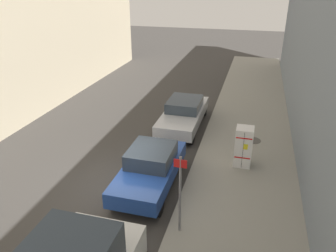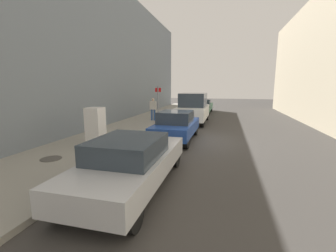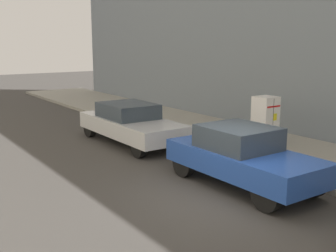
{
  "view_description": "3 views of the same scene",
  "coord_description": "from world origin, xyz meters",
  "views": [
    {
      "loc": [
        -4.13,
        9.16,
        6.94
      ],
      "look_at": [
        -0.82,
        -3.01,
        1.17
      ],
      "focal_mm": 35.0,
      "sensor_mm": 36.0,
      "label": 1
    },
    {
      "loc": [
        1.43,
        -10.85,
        2.63
      ],
      "look_at": [
        -1.21,
        -0.71,
        0.78
      ],
      "focal_mm": 24.0,
      "sensor_mm": 36.0,
      "label": 2
    },
    {
      "loc": [
        6.21,
        6.76,
        3.47
      ],
      "look_at": [
        -1.82,
        -4.75,
        0.65
      ],
      "focal_mm": 45.0,
      "sensor_mm": 36.0,
      "label": 3
    }
  ],
  "objects": [
    {
      "name": "parked_hatchback_blue",
      "position": [
        -0.9,
        -0.29,
        0.75
      ],
      "size": [
        1.73,
        4.06,
        1.46
      ],
      "color": "#23479E",
      "rests_on": "ground"
    },
    {
      "name": "parked_sedan_silver",
      "position": [
        -0.9,
        -5.69,
        0.71
      ],
      "size": [
        1.79,
        4.64,
        1.37
      ],
      "color": "silver",
      "rests_on": "ground"
    },
    {
      "name": "manhole_cover",
      "position": [
        -4.39,
        -4.65,
        0.16
      ],
      "size": [
        0.7,
        0.7,
        0.02
      ],
      "primitive_type": "cylinder",
      "color": "#47443F",
      "rests_on": "sidewalk_slab"
    },
    {
      "name": "sidewalk_slab",
      "position": [
        -4.11,
        0.0,
        0.07
      ],
      "size": [
        3.99,
        44.0,
        0.15
      ],
      "primitive_type": "cube",
      "color": "gray",
      "rests_on": "ground"
    },
    {
      "name": "discarded_refrigerator",
      "position": [
        -4.01,
        -2.39,
        0.95
      ],
      "size": [
        0.66,
        0.66,
        1.6
      ],
      "color": "white",
      "rests_on": "sidewalk_slab"
    },
    {
      "name": "ground_plane",
      "position": [
        0.0,
        0.0,
        0.0
      ],
      "size": [
        80.0,
        80.0,
        0.0
      ],
      "primitive_type": "plane",
      "color": "#383533"
    }
  ]
}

